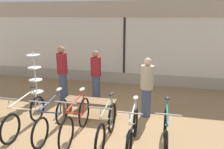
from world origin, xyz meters
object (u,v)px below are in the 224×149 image
object	(u,v)px
bicycle_far_right	(166,133)
bicycle_right	(133,132)
bicycle_far_left	(25,116)
bicycle_center_right	(107,126)
customer_mid_floor	(96,74)
accessory_rack	(36,82)
customer_near_rack	(147,87)
bicycle_left	(52,119)
display_bench	(90,103)
customer_by_window	(62,71)
bicycle_center_left	(76,120)

from	to	relation	value
bicycle_far_right	bicycle_right	bearing A→B (deg)	-172.85
bicycle_far_left	bicycle_center_right	distance (m)	2.02
customer_mid_floor	bicycle_center_right	bearing A→B (deg)	-68.26
bicycle_far_right	accessory_rack	size ratio (longest dim) A/B	1.07
accessory_rack	customer_near_rack	size ratio (longest dim) A/B	1.00
bicycle_left	customer_mid_floor	bearing A→B (deg)	82.20
bicycle_left	accessory_rack	distance (m)	2.19
bicycle_far_left	display_bench	distance (m)	1.64
accessory_rack	display_bench	distance (m)	2.06
bicycle_left	bicycle_right	bearing A→B (deg)	-3.43
bicycle_left	display_bench	xyz separation A→B (m)	(0.55, 1.07, 0.02)
bicycle_left	bicycle_center_right	bearing A→B (deg)	-2.53
bicycle_far_left	bicycle_center_right	world-z (taller)	bicycle_center_right
bicycle_right	customer_by_window	xyz separation A→B (m)	(-2.62, 2.33, 0.55)
bicycle_far_left	bicycle_left	xyz separation A→B (m)	(0.71, -0.02, 0.00)
bicycle_center_right	customer_mid_floor	size ratio (longest dim) A/B	1.08
bicycle_center_right	bicycle_far_right	distance (m)	1.23
accessory_rack	customer_near_rack	bearing A→B (deg)	-3.46
bicycle_center_left	bicycle_right	size ratio (longest dim) A/B	1.07
bicycle_center_right	bicycle_left	bearing A→B (deg)	177.47
bicycle_far_left	bicycle_far_right	world-z (taller)	bicycle_far_right
customer_near_rack	display_bench	bearing A→B (deg)	-165.74
accessory_rack	customer_mid_floor	xyz separation A→B (m)	(1.73, 0.74, 0.17)
bicycle_left	customer_near_rack	bearing A→B (deg)	35.43
bicycle_far_left	bicycle_right	world-z (taller)	bicycle_far_left
bicycle_far_right	customer_near_rack	size ratio (longest dim) A/B	1.06
bicycle_right	bicycle_far_right	size ratio (longest dim) A/B	0.96
bicycle_center_right	bicycle_far_right	world-z (taller)	bicycle_center_right
bicycle_left	accessory_rack	world-z (taller)	accessory_rack
bicycle_far_left	bicycle_left	distance (m)	0.71
bicycle_far_left	bicycle_center_left	distance (m)	1.29
bicycle_left	display_bench	size ratio (longest dim) A/B	1.22
customer_by_window	customer_mid_floor	bearing A→B (deg)	9.16
bicycle_left	accessory_rack	bearing A→B (deg)	130.35
display_bench	customer_mid_floor	distance (m)	1.42
bicycle_far_left	customer_by_window	world-z (taller)	customer_by_window
bicycle_far_left	bicycle_far_right	bearing A→B (deg)	-0.92
bicycle_right	accessory_rack	world-z (taller)	accessory_rack
bicycle_center_right	accessory_rack	size ratio (longest dim) A/B	1.06
bicycle_center_right	bicycle_right	distance (m)	0.56
bicycle_left	customer_by_window	world-z (taller)	customer_by_window
bicycle_left	bicycle_center_left	bearing A→B (deg)	2.96
display_bench	customer_by_window	bearing A→B (deg)	138.62
bicycle_left	bicycle_center_right	size ratio (longest dim) A/B	0.98
bicycle_center_right	bicycle_far_right	size ratio (longest dim) A/B	1.00
bicycle_far_left	customer_by_window	bearing A→B (deg)	91.14
bicycle_far_left	accessory_rack	size ratio (longest dim) A/B	1.07
bicycle_far_left	display_bench	xyz separation A→B (m)	(1.26, 1.04, 0.02)
bicycle_center_left	customer_by_window	xyz separation A→B (m)	(-1.33, 2.19, 0.51)
bicycle_center_left	accessory_rack	xyz separation A→B (m)	(-1.98, 1.62, 0.27)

